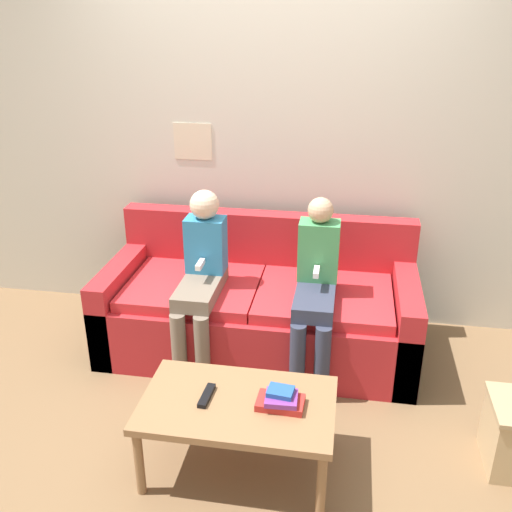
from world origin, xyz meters
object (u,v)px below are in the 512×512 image
at_px(couch, 260,309).
at_px(coffee_table, 238,409).
at_px(person_left, 201,272).
at_px(tv_remote, 207,396).
at_px(person_right, 316,284).

bearing_deg(couch, coffee_table, -86.06).
height_order(person_left, tv_remote, person_left).
bearing_deg(couch, person_left, -148.12).
distance_m(person_left, tv_remote, 0.95).
bearing_deg(couch, person_right, -29.47).
bearing_deg(person_left, person_right, -0.48).
bearing_deg(person_right, couch, 150.53).
distance_m(couch, tv_remote, 1.10).
xyz_separation_m(couch, person_left, (-0.33, -0.20, 0.33)).
relative_size(couch, person_right, 1.83).
relative_size(couch, coffee_table, 2.17).
bearing_deg(coffee_table, person_left, 114.11).
relative_size(coffee_table, tv_remote, 5.28).
relative_size(couch, person_left, 1.82).
height_order(person_right, tv_remote, person_right).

